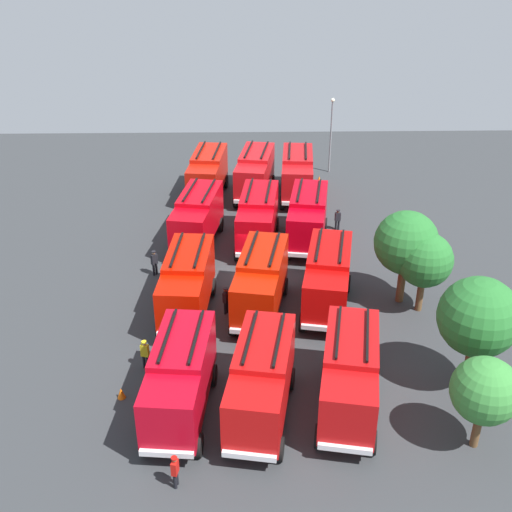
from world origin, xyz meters
name	(u,v)px	position (x,y,z in m)	size (l,w,h in m)	color
ground_plane	(256,274)	(0.00, 0.00, 0.00)	(63.91, 63.91, 0.00)	#2D3033
fire_truck_0	(208,173)	(-13.57, -3.80, 2.15)	(7.43, 3.42, 3.88)	#AC140A
fire_truck_1	(197,217)	(-4.69, -4.15, 2.15)	(7.51, 3.72, 3.88)	#B7050F
fire_truck_2	(187,282)	(4.63, -4.20, 2.15)	(7.37, 3.22, 3.88)	#BB1002
fire_truck_3	(180,377)	(13.42, -3.88, 2.15)	(7.40, 3.31, 3.88)	#AA0716
fire_truck_4	(255,172)	(-13.64, 0.21, 2.15)	(7.51, 3.72, 3.88)	#B81015
fire_truck_5	(258,217)	(-4.54, 0.23, 2.15)	(7.44, 3.43, 3.88)	#B8050F
fire_truck_6	(261,281)	(4.52, 0.18, 2.15)	(7.52, 3.78, 3.88)	#AC1403
fire_truck_7	(261,380)	(13.68, -0.05, 2.15)	(7.51, 3.73, 3.88)	#B00C0C
fire_truck_8	(297,173)	(-13.29, 3.78, 2.15)	(7.38, 3.24, 3.88)	#AA0F13
fire_truck_9	(308,217)	(-4.47, 3.83, 2.15)	(7.50, 3.69, 3.88)	#B30311
fire_truck_10	(328,277)	(4.23, 4.23, 2.15)	(7.53, 3.83, 3.88)	#B40807
fire_truck_11	(350,374)	(13.36, 4.16, 2.15)	(7.53, 3.81, 3.88)	#AA0C0D
firefighter_0	(175,470)	(17.95, -3.78, 0.92)	(0.46, 0.32, 1.65)	black
firefighter_1	(154,262)	(-0.10, -6.78, 1.01)	(0.45, 0.48, 1.78)	black
firefighter_2	(338,219)	(-6.77, 6.39, 0.91)	(0.29, 0.45, 1.64)	black
firefighter_3	(226,299)	(4.68, -1.92, 0.99)	(0.48, 0.40, 1.76)	black
firefighter_4	(145,353)	(9.91, -6.09, 0.97)	(0.33, 0.47, 1.72)	black
tree_0	(406,243)	(3.50, 8.93, 4.06)	(3.89, 3.89, 6.03)	brown
tree_1	(425,260)	(4.57, 9.86, 3.46)	(3.32, 3.32, 5.14)	brown
tree_2	(478,317)	(11.68, 10.54, 4.17)	(3.99, 3.99, 6.19)	brown
tree_3	(485,391)	(15.89, 9.59, 3.16)	(3.03, 3.03, 4.70)	brown
traffic_cone_0	(121,393)	(12.29, -7.02, 0.30)	(0.42, 0.42, 0.60)	#F2600C
traffic_cone_1	(240,218)	(-8.53, -1.12, 0.28)	(0.39, 0.39, 0.56)	#F2600C
traffic_cone_2	(319,180)	(-16.32, 6.05, 0.36)	(0.51, 0.51, 0.72)	#F2600C
lamppost	(331,130)	(-19.33, 7.31, 4.06)	(0.36, 0.36, 6.96)	slate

